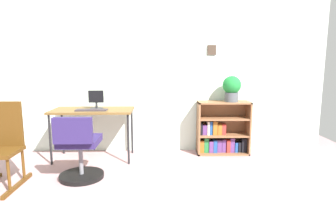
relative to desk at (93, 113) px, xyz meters
The scene contains 9 objects.
ground_plane 2.02m from the desk, 63.47° to the right, with size 6.24×6.24×0.00m, color #AE8689.
wall_back 1.15m from the desk, 27.09° to the left, with size 5.20×0.12×2.57m.
desk is the anchor object (origin of this frame).
monitor 0.19m from the desk, 41.04° to the left, with size 0.21×0.18×0.26m.
keyboard 0.14m from the desk, 82.37° to the right, with size 0.42×0.14×0.02m, color #362E33.
office_chair 0.84m from the desk, 89.19° to the right, with size 0.52×0.55×0.78m.
rocking_chair 1.21m from the desk, 132.31° to the right, with size 0.42×0.64×0.93m.
bookshelf_low 1.91m from the desk, ahead, with size 0.77×0.30×0.79m.
potted_plant_on_shelf 2.03m from the desk, ahead, with size 0.27×0.27×0.38m.
Camera 1 is at (0.11, -2.29, 1.34)m, focal length 30.85 mm.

